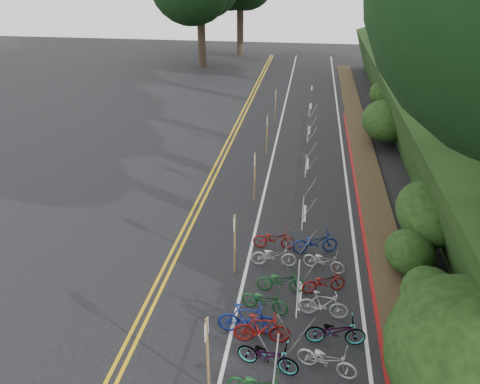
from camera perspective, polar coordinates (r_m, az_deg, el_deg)
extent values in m
plane|color=black|center=(14.39, -6.58, -21.19)|extent=(120.00, 120.00, 0.00)
cube|color=gold|center=(22.58, -5.51, -1.64)|extent=(0.12, 80.00, 0.01)
cube|color=gold|center=(22.52, -4.76, -1.70)|extent=(0.12, 80.00, 0.01)
cube|color=silver|center=(22.08, 2.46, -2.22)|extent=(0.12, 80.00, 0.01)
cube|color=silver|center=(22.11, 13.36, -2.95)|extent=(0.12, 80.00, 0.01)
cube|color=silver|center=(16.99, 7.36, -12.38)|extent=(0.10, 1.60, 0.01)
cube|color=silver|center=(22.00, 7.91, -2.60)|extent=(0.10, 1.60, 0.01)
cube|color=silver|center=(27.41, 8.25, 3.45)|extent=(0.10, 1.60, 0.01)
cube|color=silver|center=(33.02, 8.47, 7.47)|extent=(0.10, 1.60, 0.01)
cube|color=silver|center=(38.75, 8.63, 10.32)|extent=(0.10, 1.60, 0.01)
cube|color=silver|center=(44.55, 8.75, 12.43)|extent=(0.10, 1.60, 0.01)
cube|color=maroon|center=(23.91, 14.28, -0.59)|extent=(0.25, 28.00, 0.10)
cube|color=black|center=(33.91, 26.92, 10.37)|extent=(12.32, 44.00, 9.11)
cube|color=#382819|center=(33.18, 14.22, 7.17)|extent=(1.40, 44.00, 0.16)
ellipsoid|color=#284C19|center=(16.13, 22.50, -12.28)|extent=(2.00, 2.80, 1.60)
ellipsoid|color=#284C19|center=(20.14, 22.09, -2.34)|extent=(2.60, 3.64, 2.08)
ellipsoid|color=#284C19|center=(25.59, 22.25, 4.79)|extent=(2.20, 3.08, 1.76)
ellipsoid|color=#284C19|center=(31.02, 17.38, 8.33)|extent=(3.00, 4.20, 2.40)
ellipsoid|color=#284C19|center=(36.79, 17.35, 11.35)|extent=(2.40, 3.36, 1.92)
ellipsoid|color=#284C19|center=(40.70, 18.64, 13.54)|extent=(2.80, 3.92, 2.24)
ellipsoid|color=#284C19|center=(18.54, 19.95, -6.88)|extent=(1.80, 2.52, 1.44)
ellipsoid|color=#284C19|center=(29.28, 22.43, 8.63)|extent=(3.20, 4.48, 2.56)
cylinder|color=#2D2319|center=(38.72, 24.06, 17.96)|extent=(0.87, 0.87, 6.98)
cylinder|color=#2D2319|center=(46.95, 25.13, 20.41)|extent=(0.93, 0.93, 7.98)
cylinder|color=#2D2319|center=(53.16, -4.72, 18.45)|extent=(0.85, 0.85, 6.48)
cylinder|color=#2D2319|center=(60.43, 0.02, 19.25)|extent=(0.82, 0.82, 5.98)
cylinder|color=gray|center=(12.69, 4.19, -21.52)|extent=(0.05, 3.01, 0.05)
cylinder|color=gray|center=(14.09, 3.41, -18.83)|extent=(0.60, 0.04, 1.17)
cylinder|color=gray|center=(14.08, 5.81, -19.01)|extent=(0.60, 0.04, 1.17)
cylinder|color=gray|center=(15.49, 7.10, -11.36)|extent=(0.05, 3.00, 0.05)
cylinder|color=gray|center=(14.79, 5.62, -16.35)|extent=(0.58, 0.04, 1.13)
cylinder|color=gray|center=(14.80, 7.88, -16.50)|extent=(0.58, 0.04, 1.13)
cylinder|color=gray|center=(16.96, 6.22, -9.95)|extent=(0.58, 0.04, 1.13)
cylinder|color=gray|center=(16.96, 8.14, -10.08)|extent=(0.58, 0.04, 1.13)
cylinder|color=gray|center=(19.69, 7.67, -2.46)|extent=(0.05, 3.00, 0.05)
cylinder|color=gray|center=(18.78, 6.58, -5.99)|extent=(0.58, 0.04, 1.13)
cylinder|color=gray|center=(18.78, 8.29, -6.11)|extent=(0.58, 0.04, 1.13)
cylinder|color=gray|center=(21.20, 6.94, -1.96)|extent=(0.58, 0.04, 1.13)
cylinder|color=gray|center=(21.20, 8.45, -2.06)|extent=(0.58, 0.04, 1.13)
cylinder|color=gray|center=(24.20, 8.03, 3.22)|extent=(0.05, 3.00, 0.05)
cylinder|color=gray|center=(23.16, 7.17, 0.61)|extent=(0.58, 0.04, 1.13)
cylinder|color=gray|center=(23.16, 8.55, 0.51)|extent=(0.58, 0.04, 1.13)
cylinder|color=gray|center=(25.71, 7.40, 3.30)|extent=(0.58, 0.04, 1.13)
cylinder|color=gray|center=(25.71, 8.65, 3.22)|extent=(0.58, 0.04, 1.13)
cylinder|color=gray|center=(28.87, 8.28, 7.09)|extent=(0.05, 3.00, 0.05)
cylinder|color=gray|center=(27.75, 7.56, 5.07)|extent=(0.58, 0.04, 1.13)
cylinder|color=gray|center=(27.75, 8.72, 4.99)|extent=(0.58, 0.04, 1.13)
cylinder|color=gray|center=(30.38, 7.73, 6.97)|extent=(0.58, 0.04, 1.13)
cylinder|color=gray|center=(30.38, 8.79, 6.90)|extent=(0.58, 0.04, 1.13)
cylinder|color=gray|center=(33.63, 8.46, 9.88)|extent=(0.05, 3.00, 0.05)
cylinder|color=gray|center=(32.46, 7.85, 8.25)|extent=(0.58, 0.04, 1.13)
cylinder|color=gray|center=(32.46, 8.84, 8.18)|extent=(0.58, 0.04, 1.13)
cylinder|color=gray|center=(35.14, 7.97, 9.65)|extent=(0.58, 0.04, 1.13)
cylinder|color=gray|center=(35.14, 8.90, 9.59)|extent=(0.58, 0.04, 1.13)
cylinder|color=brown|center=(13.06, -3.97, -19.30)|extent=(0.08, 0.08, 2.51)
cube|color=silver|center=(12.43, -4.11, -16.39)|extent=(0.02, 0.40, 0.50)
cylinder|color=brown|center=(17.23, -0.66, -6.40)|extent=(0.08, 0.08, 2.50)
cube|color=silver|center=(16.76, -0.67, -3.81)|extent=(0.02, 0.40, 0.50)
cylinder|color=brown|center=(22.45, 1.79, 1.85)|extent=(0.08, 0.08, 2.50)
cube|color=silver|center=(22.09, 1.83, 3.98)|extent=(0.02, 0.40, 0.50)
cylinder|color=brown|center=(27.99, 3.30, 6.92)|extent=(0.08, 0.08, 2.50)
cube|color=silver|center=(27.70, 3.35, 8.68)|extent=(0.02, 0.40, 0.50)
cylinder|color=brown|center=(33.68, 4.33, 10.29)|extent=(0.08, 0.08, 2.50)
cube|color=silver|center=(33.45, 4.38, 11.77)|extent=(0.02, 0.40, 0.50)
imported|color=navy|center=(15.10, 0.87, -15.20)|extent=(0.60, 1.89, 1.13)
imported|color=slate|center=(14.14, 3.42, -19.25)|extent=(1.06, 1.95, 0.97)
imported|color=#9E9EA3|center=(14.26, 10.57, -19.41)|extent=(1.10, 1.86, 0.93)
imported|color=maroon|center=(14.84, 2.69, -16.30)|extent=(0.63, 1.80, 1.06)
imported|color=slate|center=(15.10, 11.57, -16.27)|extent=(0.77, 1.87, 0.96)
imported|color=#144C1E|center=(16.00, 3.04, -13.03)|extent=(0.93, 1.73, 0.86)
imported|color=#9E9EA3|center=(15.95, 10.15, -13.35)|extent=(0.60, 1.67, 0.99)
imported|color=#144C1E|center=(16.84, 5.02, -10.69)|extent=(0.68, 1.75, 0.91)
imported|color=maroon|center=(17.03, 10.18, -10.73)|extent=(1.08, 1.70, 0.84)
imported|color=#9E9EA3|center=(18.09, 4.15, -7.71)|extent=(0.69, 1.77, 0.91)
imported|color=#9E9EA3|center=(18.09, 10.20, -8.24)|extent=(1.02, 1.72, 0.85)
imported|color=maroon|center=(19.11, 4.17, -5.68)|extent=(0.68, 1.74, 0.90)
imported|color=navy|center=(19.03, 9.14, -6.03)|extent=(1.09, 1.94, 0.96)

